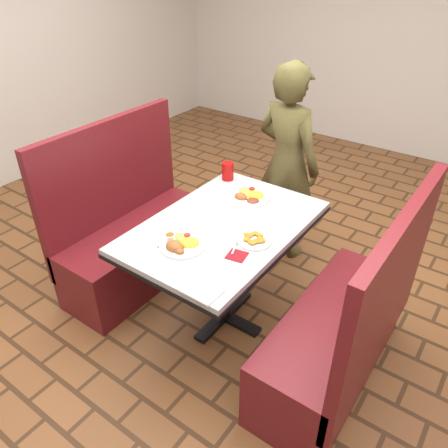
% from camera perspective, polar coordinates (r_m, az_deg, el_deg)
% --- Properties ---
extents(room, '(7.00, 7.04, 2.82)m').
position_cam_1_polar(room, '(2.17, 0.00, 26.85)').
color(room, brown).
rests_on(room, ground).
extents(dining_table, '(0.81, 1.21, 0.75)m').
position_cam_1_polar(dining_table, '(2.61, 0.00, -1.77)').
color(dining_table, '#B2B5B7').
rests_on(dining_table, ground).
extents(booth_bench_left, '(0.47, 1.20, 1.17)m').
position_cam_1_polar(booth_bench_left, '(3.25, -11.52, -1.81)').
color(booth_bench_left, maroon).
rests_on(booth_bench_left, ground).
extents(booth_bench_right, '(0.47, 1.20, 1.17)m').
position_cam_1_polar(booth_bench_right, '(2.55, 15.14, -13.72)').
color(booth_bench_right, maroon).
rests_on(booth_bench_right, ground).
extents(diner_person, '(0.60, 0.46, 1.50)m').
position_cam_1_polar(diner_person, '(3.32, 8.24, 7.76)').
color(diner_person, brown).
rests_on(diner_person, ground).
extents(near_dinner_plate, '(0.25, 0.25, 0.08)m').
position_cam_1_polar(near_dinner_plate, '(2.37, -5.62, -2.40)').
color(near_dinner_plate, white).
rests_on(near_dinner_plate, dining_table).
extents(far_dinner_plate, '(0.27, 0.27, 0.07)m').
position_cam_1_polar(far_dinner_plate, '(2.82, 3.32, 3.84)').
color(far_dinner_plate, white).
rests_on(far_dinner_plate, dining_table).
extents(plantain_plate, '(0.20, 0.20, 0.03)m').
position_cam_1_polar(plantain_plate, '(2.41, 3.95, -2.04)').
color(plantain_plate, white).
rests_on(plantain_plate, dining_table).
extents(maroon_napkin, '(0.12, 0.12, 0.00)m').
position_cam_1_polar(maroon_napkin, '(2.31, 1.69, -4.14)').
color(maroon_napkin, maroon).
rests_on(maroon_napkin, dining_table).
extents(spoon_utensil, '(0.05, 0.12, 0.00)m').
position_cam_1_polar(spoon_utensil, '(2.36, 1.42, -3.07)').
color(spoon_utensil, silver).
rests_on(spoon_utensil, dining_table).
extents(red_tumbler, '(0.08, 0.08, 0.12)m').
position_cam_1_polar(red_tumbler, '(3.04, 0.49, 6.91)').
color(red_tumbler, '#AD0C0B').
rests_on(red_tumbler, dining_table).
extents(paper_napkin, '(0.18, 0.13, 0.01)m').
position_cam_1_polar(paper_napkin, '(2.09, -2.90, -8.68)').
color(paper_napkin, white).
rests_on(paper_napkin, dining_table).
extents(knife_utensil, '(0.03, 0.15, 0.00)m').
position_cam_1_polar(knife_utensil, '(2.39, -6.23, -2.64)').
color(knife_utensil, '#B8B7BC').
rests_on(knife_utensil, dining_table).
extents(fork_utensil, '(0.07, 0.12, 0.00)m').
position_cam_1_polar(fork_utensil, '(2.40, -7.34, -2.53)').
color(fork_utensil, silver).
rests_on(fork_utensil, dining_table).
extents(lettuce_shreds, '(0.28, 0.32, 0.00)m').
position_cam_1_polar(lettuce_shreds, '(2.58, 1.50, 0.32)').
color(lettuce_shreds, '#87B94A').
rests_on(lettuce_shreds, dining_table).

